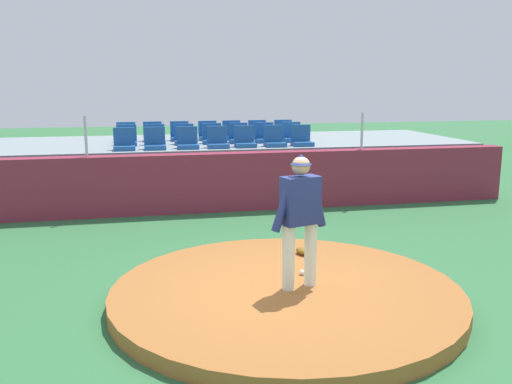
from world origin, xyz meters
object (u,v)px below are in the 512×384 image
object	(u,v)px
fielding_glove	(304,251)
stadium_chair_8	(155,138)
baseball	(302,272)
stadium_chair_14	(126,136)
stadium_chair_17	(208,134)
stadium_chair_6	(302,139)
stadium_chair_1	(155,142)
stadium_chair_18	(232,133)
stadium_chair_10	(212,137)
stadium_chair_11	(239,137)
stadium_chair_4	(245,140)
pitcher	(300,211)
stadium_chair_2	(188,142)
stadium_chair_5	(274,140)
stadium_chair_9	(184,138)
stadium_chair_13	(292,136)
stadium_chair_16	(180,135)
stadium_chair_0	(124,143)
stadium_chair_15	(153,135)
stadium_chair_3	(218,141)
stadium_chair_19	(258,133)
stadium_chair_20	(284,133)
stadium_chair_12	(265,136)
stadium_chair_7	(127,139)

from	to	relation	value
fielding_glove	stadium_chair_8	world-z (taller)	stadium_chair_8
baseball	stadium_chair_14	distance (m)	8.15
fielding_glove	stadium_chair_17	distance (m)	6.95
stadium_chair_8	baseball	bearing A→B (deg)	104.24
baseball	stadium_chair_6	xyz separation A→B (m)	(1.75, 5.90, 1.22)
stadium_chair_1	stadium_chair_18	bearing A→B (deg)	-139.20
stadium_chair_10	stadium_chair_11	world-z (taller)	same
baseball	stadium_chair_8	size ratio (longest dim) A/B	0.15
stadium_chair_4	stadium_chair_8	world-z (taller)	same
pitcher	stadium_chair_2	size ratio (longest dim) A/B	3.49
fielding_glove	stadium_chair_5	xyz separation A→B (m)	(0.77, 5.01, 1.20)
stadium_chair_2	stadium_chair_11	bearing A→B (deg)	-145.78
stadium_chair_10	stadium_chair_17	distance (m)	0.87
stadium_chair_5	stadium_chair_9	xyz separation A→B (m)	(-2.08, 0.90, 0.00)
stadium_chair_14	stadium_chair_13	bearing A→B (deg)	168.63
pitcher	stadium_chair_9	size ratio (longest dim) A/B	3.49
stadium_chair_1	stadium_chair_16	bearing A→B (deg)	-111.43
stadium_chair_6	stadium_chair_0	bearing A→B (deg)	-0.20
stadium_chair_14	stadium_chair_15	world-z (taller)	same
stadium_chair_9	stadium_chair_11	size ratio (longest dim) A/B	1.00
stadium_chair_1	stadium_chair_3	xyz separation A→B (m)	(1.46, -0.02, 0.00)
stadium_chair_4	stadium_chair_9	xyz separation A→B (m)	(-1.36, 0.86, 0.00)
stadium_chair_19	stadium_chair_6	bearing A→B (deg)	111.00
stadium_chair_2	stadium_chair_8	distance (m)	1.16
stadium_chair_13	stadium_chair_18	xyz separation A→B (m)	(-1.42, 0.89, 0.00)
stadium_chair_13	stadium_chair_20	distance (m)	0.86
pitcher	stadium_chair_3	bearing A→B (deg)	74.28
stadium_chair_3	stadium_chair_18	distance (m)	1.95
stadium_chair_5	stadium_chair_17	bearing A→B (deg)	-52.77
fielding_glove	stadium_chair_18	size ratio (longest dim) A/B	0.60
stadium_chair_13	stadium_chair_0	bearing A→B (deg)	12.38
fielding_glove	stadium_chair_14	world-z (taller)	stadium_chair_14
pitcher	stadium_chair_14	world-z (taller)	pitcher
stadium_chair_14	stadium_chair_5	bearing A→B (deg)	152.94
stadium_chair_14	stadium_chair_15	bearing A→B (deg)	-175.49
stadium_chair_10	stadium_chair_15	bearing A→B (deg)	-32.11
stadium_chair_6	stadium_chair_10	xyz separation A→B (m)	(-2.06, 0.93, 0.00)
pitcher	stadium_chair_4	size ratio (longest dim) A/B	3.49
stadium_chair_11	stadium_chair_5	bearing A→B (deg)	126.63
stadium_chair_1	stadium_chair_4	bearing A→B (deg)	-179.49
stadium_chair_11	stadium_chair_16	distance (m)	1.67
pitcher	stadium_chair_8	size ratio (longest dim) A/B	3.49
pitcher	stadium_chair_0	distance (m)	6.74
stadium_chair_0	stadium_chair_12	size ratio (longest dim) A/B	1.00
stadium_chair_6	fielding_glove	bearing A→B (deg)	73.87
stadium_chair_4	stadium_chair_7	size ratio (longest dim) A/B	1.00
stadium_chair_8	stadium_chair_18	world-z (taller)	same
stadium_chair_0	stadium_chair_3	bearing A→B (deg)	179.49
stadium_chair_4	stadium_chair_19	bearing A→B (deg)	-111.51
pitcher	stadium_chair_15	world-z (taller)	pitcher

